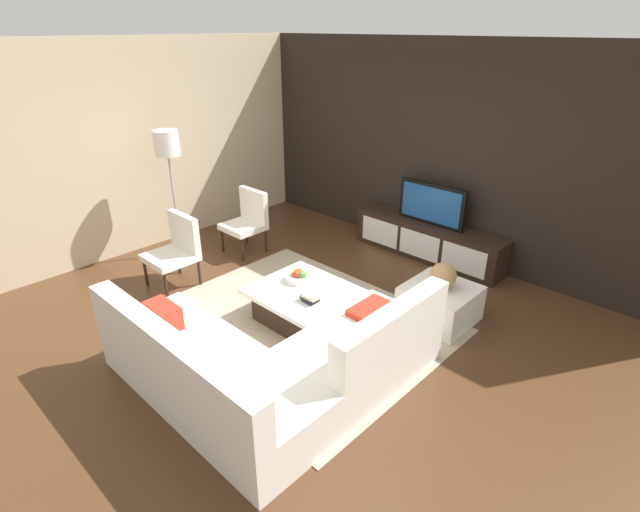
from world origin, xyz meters
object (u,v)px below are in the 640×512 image
(coffee_table, at_px, (303,304))
(accent_chair_far, at_px, (248,218))
(ottoman, at_px, (440,304))
(book_stack, at_px, (310,298))
(decorative_ball, at_px, (443,276))
(television, at_px, (432,204))
(floor_lamp, at_px, (168,151))
(media_console, at_px, (428,240))
(sectional_couch, at_px, (269,364))
(accent_chair_near, at_px, (176,247))
(fruit_bowl, at_px, (298,276))

(coffee_table, distance_m, accent_chair_far, 2.04)
(ottoman, xyz_separation_m, book_stack, (-0.83, -1.14, 0.22))
(coffee_table, xyz_separation_m, decorative_ball, (1.06, 1.02, 0.34))
(television, bearing_deg, coffee_table, -92.49)
(floor_lamp, relative_size, ottoman, 2.45)
(media_console, xyz_separation_m, television, (-0.00, 0.00, 0.53))
(coffee_table, relative_size, book_stack, 5.46)
(sectional_couch, bearing_deg, accent_chair_near, 166.79)
(television, bearing_deg, accent_chair_far, -142.09)
(accent_chair_near, xyz_separation_m, accent_chair_far, (-0.14, 1.22, 0.00))
(television, bearing_deg, decorative_ball, -53.13)
(accent_chair_far, distance_m, book_stack, 2.27)
(ottoman, xyz_separation_m, fruit_bowl, (-1.23, -0.92, 0.24))
(sectional_couch, relative_size, coffee_table, 2.17)
(floor_lamp, relative_size, accent_chair_far, 1.97)
(decorative_ball, height_order, book_stack, decorative_ball)
(television, bearing_deg, fruit_bowl, -97.17)
(sectional_couch, relative_size, accent_chair_far, 2.60)
(media_console, relative_size, sectional_couch, 0.95)
(media_console, xyz_separation_m, coffee_table, (-0.10, -2.30, -0.05))
(ottoman, xyz_separation_m, decorative_ball, (-0.00, 0.00, 0.34))
(television, relative_size, floor_lamp, 0.56)
(coffee_table, relative_size, accent_chair_far, 1.20)
(television, relative_size, accent_chair_far, 1.11)
(media_console, bearing_deg, book_stack, -87.08)
(sectional_couch, distance_m, coffee_table, 1.16)
(fruit_bowl, bearing_deg, decorative_ball, 36.76)
(media_console, height_order, accent_chair_near, accent_chair_near)
(floor_lamp, height_order, book_stack, floor_lamp)
(floor_lamp, bearing_deg, accent_chair_far, 51.71)
(ottoman, height_order, book_stack, book_stack)
(sectional_couch, bearing_deg, floor_lamp, 161.76)
(floor_lamp, height_order, ottoman, floor_lamp)
(media_console, height_order, floor_lamp, floor_lamp)
(accent_chair_near, distance_m, book_stack, 1.98)
(sectional_couch, distance_m, accent_chair_near, 2.38)
(sectional_couch, bearing_deg, media_console, 98.42)
(sectional_couch, xyz_separation_m, floor_lamp, (-3.05, 1.00, 1.16))
(ottoman, bearing_deg, decorative_ball, 180.00)
(fruit_bowl, bearing_deg, sectional_couch, -55.14)
(media_console, bearing_deg, accent_chair_far, -142.10)
(book_stack, bearing_deg, floor_lamp, 177.17)
(accent_chair_near, distance_m, decorative_ball, 3.15)
(coffee_table, xyz_separation_m, floor_lamp, (-2.46, 0.01, 1.25))
(ottoman, distance_m, decorative_ball, 0.34)
(television, height_order, decorative_ball, television)
(book_stack, bearing_deg, sectional_couch, -67.35)
(fruit_bowl, xyz_separation_m, book_stack, (0.40, -0.22, -0.01))
(floor_lamp, height_order, accent_chair_far, floor_lamp)
(coffee_table, bearing_deg, decorative_ball, 44.07)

